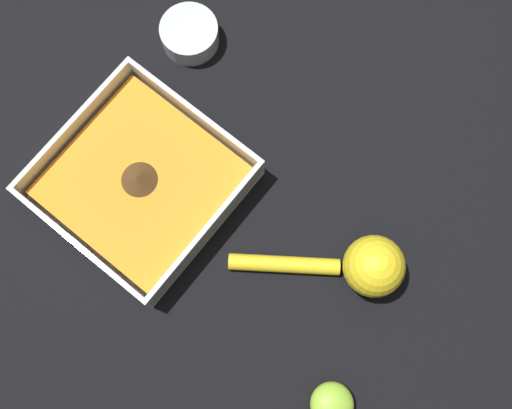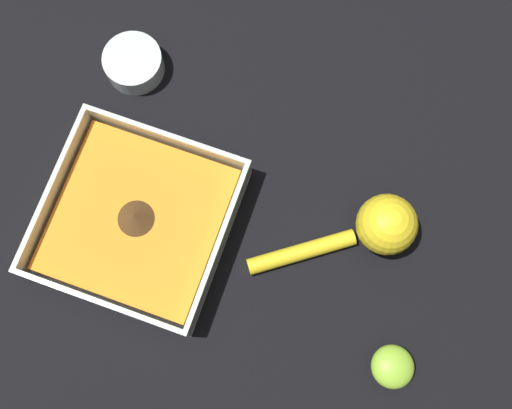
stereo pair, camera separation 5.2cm
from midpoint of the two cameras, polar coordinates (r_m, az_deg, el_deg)
name	(u,v)px [view 1 (the left image)]	position (r m, az deg, el deg)	size (l,w,h in m)	color
ground_plane	(132,169)	(0.76, -9.87, 3.01)	(4.00, 4.00, 0.00)	black
square_dish	(142,182)	(0.73, -8.87, 1.76)	(0.21, 0.21, 0.05)	silver
spice_bowl	(190,35)	(0.80, -4.43, 15.55)	(0.07, 0.07, 0.03)	silver
lemon_squeezer	(363,266)	(0.71, 12.20, -6.09)	(0.18, 0.14, 0.07)	yellow
lemon_half	(332,404)	(0.72, 9.42, -18.60)	(0.05, 0.05, 0.03)	#93CC38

